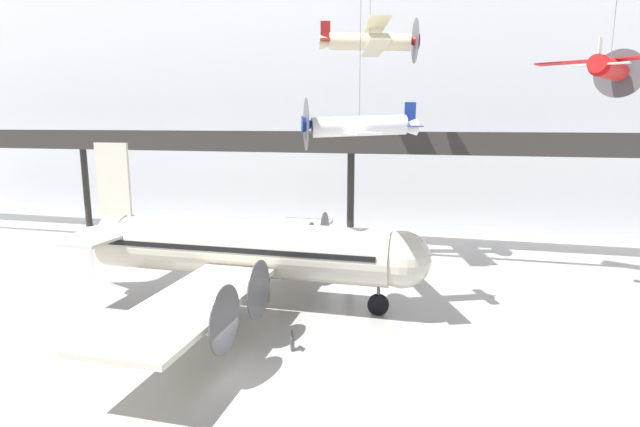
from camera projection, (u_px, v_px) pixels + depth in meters
name	position (u px, v px, depth m)	size (l,w,h in m)	color
ground_plane	(238.00, 379.00, 23.09)	(260.00, 260.00, 0.00)	#9E9B96
hangar_back_wall	(366.00, 100.00, 55.50)	(140.00, 3.00, 28.14)	silver
mezzanine_walkway	(349.00, 149.00, 46.96)	(110.00, 3.20, 10.83)	#2D2B28
airliner_silver_main	(239.00, 249.00, 32.28)	(24.93, 28.28, 10.33)	beige
suspended_plane_white_twin	(359.00, 126.00, 28.98)	(7.14, 8.27, 11.74)	silver
suspended_plane_cream_biplane	(370.00, 41.00, 38.71)	(7.95, 9.58, 5.88)	beige
suspended_plane_red_highwing	(610.00, 68.00, 32.85)	(9.25, 8.14, 8.60)	red
info_sign_pedestal	(292.00, 342.00, 25.89)	(0.40, 0.71, 1.24)	#4C4C51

